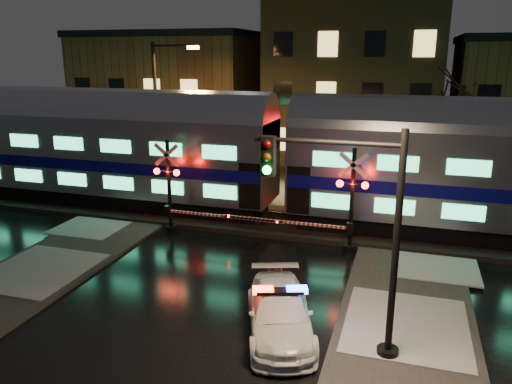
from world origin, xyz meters
TOP-DOWN VIEW (x-y plane):
  - ground at (0.00, 0.00)m, footprint 120.00×120.00m
  - ballast at (0.00, 5.00)m, footprint 90.00×4.20m
  - building_left at (-13.00, 22.00)m, footprint 14.00×10.00m
  - building_mid at (2.00, 22.50)m, footprint 12.00×11.00m
  - train at (0.68, 5.00)m, footprint 51.00×3.12m
  - police_car at (3.00, -4.30)m, footprint 3.14×4.77m
  - crossing_signal_right at (3.83, 2.31)m, footprint 6.08×0.67m
  - crossing_signal_left at (-3.45, 2.31)m, footprint 5.97×0.66m
  - traffic_light at (5.09, -4.71)m, footprint 3.96×0.71m
  - streetlight at (-7.53, 9.00)m, footprint 2.82×0.30m

SIDE VIEW (x-z plane):
  - ground at x=0.00m, z-range 0.00..0.00m
  - ballast at x=0.00m, z-range 0.00..0.24m
  - police_car at x=3.00m, z-range -0.07..1.37m
  - crossing_signal_left at x=-3.45m, z-range -0.36..3.86m
  - crossing_signal_right at x=3.83m, z-range -0.37..3.94m
  - traffic_light at x=5.09m, z-range 0.19..6.32m
  - train at x=0.68m, z-range 0.42..6.35m
  - building_left at x=-13.00m, z-range 0.00..9.00m
  - streetlight at x=-7.53m, z-range 0.65..9.08m
  - building_mid at x=2.00m, z-range 0.00..11.50m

